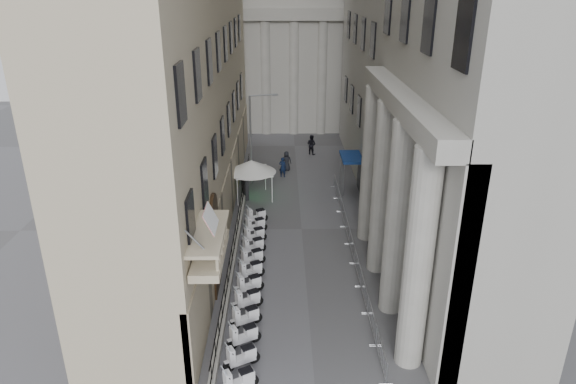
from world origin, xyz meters
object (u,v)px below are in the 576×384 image
Objects in this scene: security_tent at (256,168)px; info_kiosk at (245,187)px; street_lamp at (254,132)px; pedestrian_b at (311,145)px; pedestrian_a at (283,167)px.

info_kiosk is (-0.85, 0.00, -1.56)m from security_tent.
info_kiosk is at bearing -116.35° from street_lamp.
pedestrian_b is at bearing 66.13° from security_tent.
street_lamp reaches higher than info_kiosk.
security_tent is 12.23m from pedestrian_b.
security_tent is 1.78m from info_kiosk.
street_lamp is 4.18× the size of pedestrian_a.
street_lamp is 9.80m from pedestrian_b.
info_kiosk is 5.63m from pedestrian_a.
street_lamp is at bearing 55.60° from info_kiosk.
security_tent is at bearing -25.07° from info_kiosk.
info_kiosk is (-0.58, -3.49, -3.37)m from street_lamp.
info_kiosk is at bearing 179.83° from security_tent.
street_lamp is at bearing 94.33° from security_tent.
info_kiosk is at bearing 78.09° from pedestrian_a.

